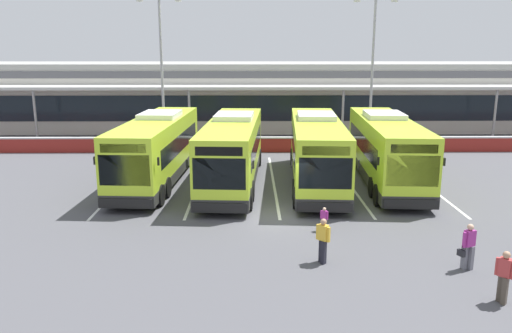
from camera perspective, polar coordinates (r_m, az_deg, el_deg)
The scene contains 18 objects.
ground_plane at distance 22.84m, azimuth 2.64°, elevation -5.63°, with size 200.00×200.00×0.00m, color #4C4C51.
terminal_building at distance 48.70m, azimuth 0.88°, elevation 8.05°, with size 70.00×13.00×6.00m.
red_barrier_wall at distance 36.74m, azimuth 1.38°, elevation 2.50°, with size 60.00×0.40×1.10m.
coach_bus_leftmost at distance 28.98m, azimuth -11.02°, elevation 1.85°, with size 3.54×12.29×3.78m.
coach_bus_left_centre at distance 27.84m, azimuth -2.63°, elevation 1.62°, with size 3.54×12.29×3.78m.
coach_bus_centre at distance 28.10m, azimuth 6.80°, elevation 1.65°, with size 3.54×12.29×3.78m.
coach_bus_right_centre at distance 29.25m, azimuth 14.36°, elevation 1.78°, with size 3.54×12.29×3.78m.
bay_stripe_far_west at distance 29.41m, azimuth -14.62°, elevation -1.73°, with size 0.14×13.00×0.01m, color silver.
bay_stripe_west at distance 28.69m, azimuth -6.45°, elevation -1.76°, with size 0.14×13.00×0.01m, color silver.
bay_stripe_mid_west at distance 28.57m, azimuth 1.97°, elevation -1.74°, with size 0.14×13.00×0.01m, color silver.
bay_stripe_centre at distance 29.07m, azimuth 10.27°, elevation -1.69°, with size 0.14×13.00×0.01m, color silver.
bay_stripe_mid_east at distance 30.14m, azimuth 18.13°, elevation -1.61°, with size 0.14×13.00×0.01m, color silver.
pedestrian_with_handbag at distance 18.73m, azimuth 22.72°, elevation -8.19°, with size 0.65×0.42×1.62m.
pedestrian_in_dark_coat at distance 17.97m, azimuth 7.53°, elevation -8.08°, with size 0.46×0.43×1.62m.
pedestrian_child at distance 21.11m, azimuth 7.66°, elevation -5.77°, with size 0.32×0.25×1.00m.
pedestrian_near_bin at distance 16.82m, azimuth 26.09°, elevation -10.91°, with size 0.45×0.44×1.62m.
lamp_post_west at distance 39.41m, azimuth -10.56°, elevation 11.41°, with size 3.24×0.28×11.00m.
lamp_post_centre at distance 40.16m, azimuth 12.96°, elevation 11.33°, with size 3.24×0.28×11.00m.
Camera 1 is at (-1.30, -21.58, 7.35)m, focal length 35.64 mm.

